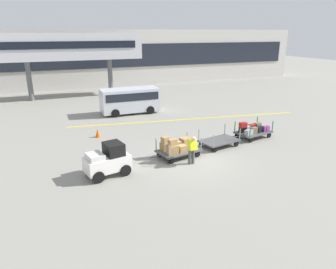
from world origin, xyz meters
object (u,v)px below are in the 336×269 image
(shuttle_van, at_px, (130,99))
(baggage_cart_tail, at_px, (253,130))
(baggage_tug, at_px, (108,160))
(baggage_cart_middle, at_px, (219,141))
(baggage_cart_lead, at_px, (177,147))
(safety_cone_near, at_px, (98,133))
(baggage_handler, at_px, (192,149))

(shuttle_van, bearing_deg, baggage_cart_tail, -58.73)
(baggage_cart_tail, xyz_separation_m, shuttle_van, (-5.64, 9.28, 0.73))
(baggage_tug, bearing_deg, baggage_cart_middle, 11.38)
(baggage_cart_lead, bearing_deg, baggage_cart_middle, 10.59)
(baggage_cart_lead, xyz_separation_m, baggage_cart_middle, (3.05, 0.57, -0.22))
(baggage_cart_tail, bearing_deg, baggage_cart_middle, -168.02)
(safety_cone_near, bearing_deg, baggage_tug, -95.46)
(baggage_cart_middle, xyz_separation_m, baggage_handler, (-2.70, -1.79, 0.52))
(baggage_cart_lead, height_order, safety_cone_near, baggage_cart_lead)
(baggage_cart_lead, xyz_separation_m, safety_cone_near, (-3.40, 5.11, -0.29))
(baggage_cart_tail, relative_size, baggage_handler, 1.97)
(baggage_tug, bearing_deg, safety_cone_near, 84.54)
(shuttle_van, height_order, safety_cone_near, shuttle_van)
(baggage_handler, relative_size, shuttle_van, 0.32)
(baggage_tug, xyz_separation_m, baggage_cart_tail, (9.92, 2.03, -0.25))
(baggage_cart_tail, bearing_deg, baggage_cart_lead, -168.73)
(baggage_tug, bearing_deg, shuttle_van, 69.25)
(baggage_tug, height_order, baggage_cart_middle, baggage_tug)
(baggage_cart_tail, xyz_separation_m, safety_cone_near, (-9.35, 3.92, -0.23))
(baggage_cart_lead, bearing_deg, baggage_cart_tail, 11.27)
(baggage_cart_tail, height_order, safety_cone_near, baggage_cart_tail)
(shuttle_van, relative_size, safety_cone_near, 8.76)
(baggage_tug, height_order, shuttle_van, shuttle_van)
(baggage_cart_middle, bearing_deg, safety_cone_near, 144.85)
(baggage_tug, xyz_separation_m, baggage_handler, (4.31, -0.38, 0.11))
(baggage_handler, distance_m, shuttle_van, 11.69)
(shuttle_van, xyz_separation_m, safety_cone_near, (-3.71, -5.35, -0.96))
(baggage_handler, height_order, safety_cone_near, baggage_handler)
(baggage_cart_tail, distance_m, baggage_handler, 6.11)
(baggage_handler, xyz_separation_m, shuttle_van, (-0.03, 11.69, 0.37))
(baggage_tug, relative_size, baggage_cart_tail, 0.74)
(baggage_cart_middle, relative_size, baggage_handler, 1.97)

